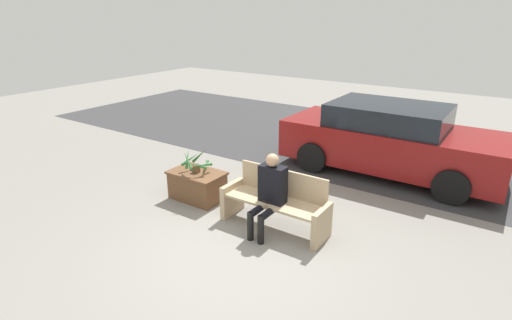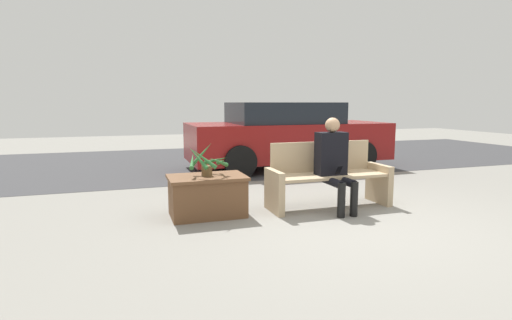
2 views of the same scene
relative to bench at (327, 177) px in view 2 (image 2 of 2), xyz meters
name	(u,v)px [view 2 (image 2 of 2)]	position (x,y,z in m)	size (l,w,h in m)	color
ground_plane	(355,223)	(-0.06, -0.86, -0.43)	(30.00, 30.00, 0.00)	gray
road_surface	(232,159)	(-0.06, 5.11, -0.43)	(20.00, 6.00, 0.01)	#38383A
bench	(327,177)	(0.00, 0.00, 0.00)	(1.77, 0.57, 0.92)	tan
person_seated	(334,160)	(-0.01, -0.19, 0.28)	(0.42, 0.64, 1.29)	black
planter_box	(207,194)	(-1.74, 0.05, -0.15)	(1.01, 0.65, 0.54)	brown
potted_plant	(207,162)	(-1.74, 0.04, 0.29)	(0.55, 0.58, 0.43)	brown
parked_car	(287,136)	(0.78, 3.37, 0.31)	(4.50, 1.98, 1.50)	maroon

